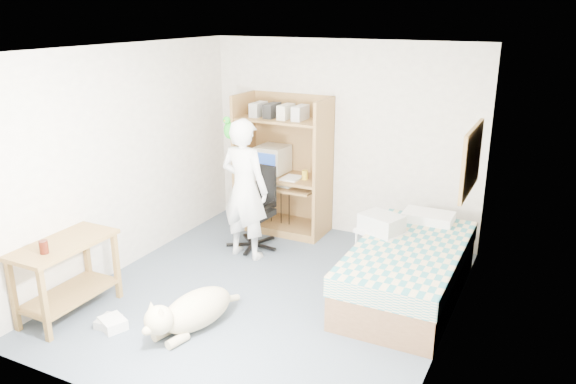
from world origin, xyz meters
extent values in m
plane|color=#4D5B69|center=(0.00, 0.00, 0.00)|extent=(4.00, 4.00, 0.00)
cube|color=beige|center=(0.00, 2.00, 1.25)|extent=(3.60, 0.02, 2.50)
cube|color=beige|center=(1.80, 0.00, 1.25)|extent=(0.02, 4.00, 2.50)
cube|color=beige|center=(-1.80, 0.00, 1.25)|extent=(0.02, 4.00, 2.50)
cube|color=white|center=(0.00, 0.00, 2.50)|extent=(3.60, 4.00, 0.02)
cube|color=brown|center=(-1.28, 1.70, 0.90)|extent=(0.04, 0.60, 1.80)
cube|color=brown|center=(-0.12, 1.70, 0.90)|extent=(0.04, 0.60, 1.80)
cube|color=brown|center=(-0.70, 1.99, 0.90)|extent=(1.20, 0.02, 1.80)
cube|color=brown|center=(-0.70, 1.70, 0.74)|extent=(1.12, 0.60, 0.04)
cube|color=brown|center=(-0.70, 1.62, 0.64)|extent=(1.00, 0.50, 0.03)
cube|color=brown|center=(-0.70, 1.70, 1.50)|extent=(1.12, 0.55, 0.03)
cube|color=brown|center=(-0.70, 1.70, 0.05)|extent=(1.12, 0.60, 0.10)
cube|color=brown|center=(1.30, 0.60, 0.18)|extent=(1.00, 2.00, 0.36)
cube|color=teal|center=(1.30, 0.60, 0.46)|extent=(1.02, 2.02, 0.20)
cube|color=white|center=(1.30, 1.40, 0.60)|extent=(0.55, 0.35, 0.12)
cube|color=brown|center=(-1.55, -1.20, 0.73)|extent=(0.50, 1.00, 0.04)
cube|color=brown|center=(-1.75, -1.65, 0.35)|extent=(0.05, 0.05, 0.70)
cube|color=brown|center=(-1.35, -1.65, 0.35)|extent=(0.05, 0.05, 0.70)
cube|color=brown|center=(-1.75, -0.75, 0.35)|extent=(0.05, 0.05, 0.70)
cube|color=brown|center=(-1.35, -0.75, 0.35)|extent=(0.05, 0.05, 0.70)
cube|color=brown|center=(-1.55, -1.20, 0.20)|extent=(0.46, 0.92, 0.03)
cube|color=#976F44|center=(1.78, 0.90, 1.45)|extent=(0.03, 0.90, 0.60)
cube|color=brown|center=(1.77, 0.90, 1.76)|extent=(0.04, 0.94, 0.04)
cube|color=brown|center=(1.77, 0.90, 1.14)|extent=(0.04, 0.94, 0.04)
cylinder|color=black|center=(-0.76, 0.99, 0.04)|extent=(0.57, 0.57, 0.06)
cylinder|color=black|center=(-0.76, 0.99, 0.22)|extent=(0.06, 0.06, 0.38)
cube|color=black|center=(-0.76, 0.99, 0.45)|extent=(0.47, 0.47, 0.08)
cube|color=black|center=(-0.74, 1.21, 0.76)|extent=(0.40, 0.09, 0.52)
cube|color=black|center=(-1.00, 1.01, 0.59)|extent=(0.06, 0.29, 0.04)
cube|color=black|center=(-0.52, 0.97, 0.59)|extent=(0.06, 0.29, 0.04)
imported|color=white|center=(-0.71, 0.74, 0.84)|extent=(0.64, 0.45, 1.68)
ellipsoid|color=#178B14|center=(-0.91, 0.76, 1.52)|extent=(0.12, 0.12, 0.20)
sphere|color=#178B14|center=(-0.91, 0.72, 1.64)|extent=(0.09, 0.09, 0.09)
cone|color=#F15215|center=(-0.92, 0.68, 1.64)|extent=(0.04, 0.04, 0.03)
cylinder|color=#178B14|center=(-0.91, 0.81, 1.40)|extent=(0.04, 0.14, 0.12)
ellipsoid|color=tan|center=(-0.30, -0.84, 0.17)|extent=(0.54, 0.84, 0.35)
sphere|color=tan|center=(-0.40, -1.27, 0.26)|extent=(0.26, 0.26, 0.26)
cone|color=tan|center=(-0.47, -1.27, 0.38)|extent=(0.08, 0.08, 0.10)
cone|color=tan|center=(-0.34, -1.30, 0.38)|extent=(0.08, 0.08, 0.10)
ellipsoid|color=tan|center=(-0.42, -1.37, 0.22)|extent=(0.12, 0.16, 0.09)
cylinder|color=tan|center=(-0.20, -0.44, 0.11)|extent=(0.12, 0.26, 0.12)
cube|color=silver|center=(0.92, 0.88, 0.55)|extent=(0.57, 0.51, 0.04)
cube|color=silver|center=(0.92, 0.88, 0.14)|extent=(0.52, 0.47, 0.03)
cylinder|color=silver|center=(0.71, 0.72, 0.27)|extent=(0.03, 0.03, 0.55)
cylinder|color=silver|center=(1.12, 0.72, 0.27)|extent=(0.03, 0.03, 0.55)
cylinder|color=silver|center=(0.71, 1.04, 0.27)|extent=(0.03, 0.03, 0.55)
cylinder|color=silver|center=(1.12, 1.04, 0.27)|extent=(0.03, 0.03, 0.55)
cube|color=#B9B8B3|center=(0.92, 0.88, 0.66)|extent=(0.50, 0.44, 0.18)
cube|color=beige|center=(-0.87, 1.75, 0.95)|extent=(0.39, 0.41, 0.36)
cube|color=navy|center=(-0.88, 1.55, 0.95)|extent=(0.30, 0.03, 0.24)
cube|color=beige|center=(-0.73, 1.58, 0.67)|extent=(0.46, 0.18, 0.03)
cylinder|color=gold|center=(-0.35, 1.65, 0.82)|extent=(0.08, 0.08, 0.12)
cylinder|color=#3D1209|center=(-1.50, -1.45, 0.81)|extent=(0.08, 0.08, 0.12)
cube|color=white|center=(-0.99, -1.23, 0.05)|extent=(0.31, 0.28, 0.10)
cube|color=#AAA9A5|center=(-1.06, -1.22, 0.04)|extent=(0.21, 0.24, 0.08)
camera|label=1|loc=(2.53, -4.61, 2.84)|focal=35.00mm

